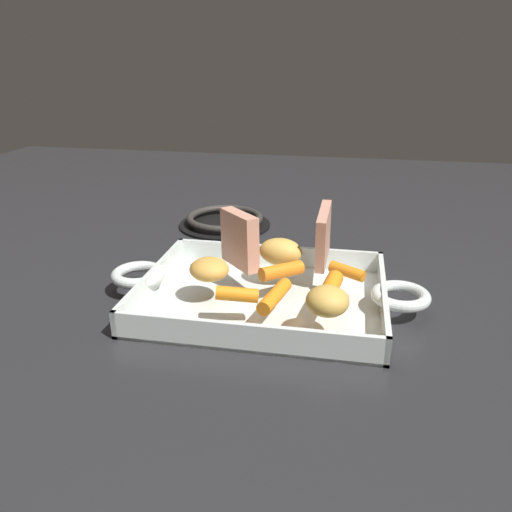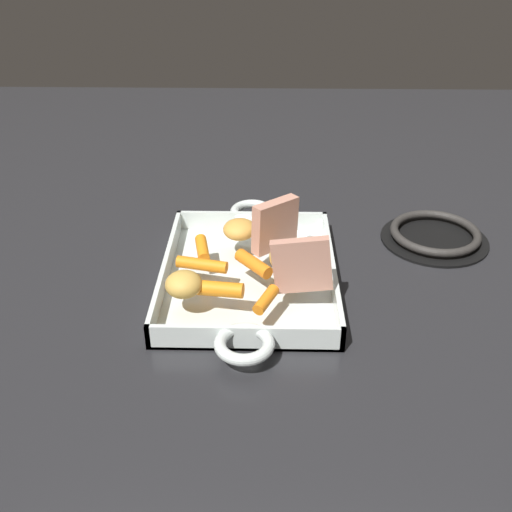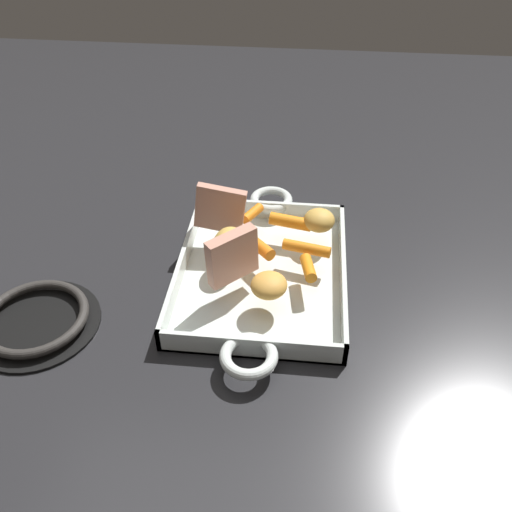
# 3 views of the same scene
# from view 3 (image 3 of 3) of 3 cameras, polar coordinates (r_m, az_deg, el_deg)

# --- Properties ---
(ground_plane) EXTENTS (2.02, 2.02, 0.00)m
(ground_plane) POSITION_cam_3_polar(r_m,az_deg,el_deg) (0.83, 0.60, -2.33)
(ground_plane) COLOR #232326
(roasting_dish) EXTENTS (0.42, 0.25, 0.04)m
(roasting_dish) POSITION_cam_3_polar(r_m,az_deg,el_deg) (0.82, 0.61, -1.77)
(roasting_dish) COLOR silver
(roasting_dish) RESTS_ON ground_plane
(roast_slice_thin) EXTENTS (0.02, 0.09, 0.09)m
(roast_slice_thin) POSITION_cam_3_polar(r_m,az_deg,el_deg) (0.85, -3.77, 4.91)
(roast_slice_thin) COLOR tan
(roast_slice_thin) RESTS_ON roasting_dish
(roast_slice_thick) EXTENTS (0.07, 0.07, 0.08)m
(roast_slice_thick) POSITION_cam_3_polar(r_m,az_deg,el_deg) (0.76, -2.48, -0.04)
(roast_slice_thick) COLOR tan
(roast_slice_thick) RESTS_ON roasting_dish
(baby_carrot_short) EXTENTS (0.05, 0.03, 0.02)m
(baby_carrot_short) POSITION_cam_3_polar(r_m,az_deg,el_deg) (0.78, 5.46, -1.24)
(baby_carrot_short) COLOR orange
(baby_carrot_short) RESTS_ON roasting_dish
(baby_carrot_long) EXTENTS (0.03, 0.07, 0.02)m
(baby_carrot_long) POSITION_cam_3_polar(r_m,az_deg,el_deg) (0.82, 5.29, 0.81)
(baby_carrot_long) COLOR orange
(baby_carrot_long) RESTS_ON roasting_dish
(baby_carrot_center_left) EXTENTS (0.05, 0.03, 0.02)m
(baby_carrot_center_left) POSITION_cam_3_polar(r_m,az_deg,el_deg) (0.89, -0.38, 4.45)
(baby_carrot_center_left) COLOR orange
(baby_carrot_center_left) RESTS_ON roasting_dish
(baby_carrot_southwest) EXTENTS (0.03, 0.07, 0.02)m
(baby_carrot_southwest) POSITION_cam_3_polar(r_m,az_deg,el_deg) (0.87, 3.62, 3.59)
(baby_carrot_southwest) COLOR orange
(baby_carrot_southwest) RESTS_ON roasting_dish
(baby_carrot_southeast) EXTENTS (0.06, 0.06, 0.02)m
(baby_carrot_southeast) POSITION_cam_3_polar(r_m,az_deg,el_deg) (0.82, 0.25, 1.09)
(baby_carrot_southeast) COLOR orange
(baby_carrot_southeast) RESTS_ON roasting_dish
(potato_near_roast) EXTENTS (0.07, 0.07, 0.03)m
(potato_near_roast) POSITION_cam_3_polar(r_m,az_deg,el_deg) (0.75, 1.36, -3.06)
(potato_near_roast) COLOR gold
(potato_near_roast) RESTS_ON roasting_dish
(potato_golden_large) EXTENTS (0.06, 0.06, 0.03)m
(potato_golden_large) POSITION_cam_3_polar(r_m,az_deg,el_deg) (0.86, 6.60, 3.72)
(potato_golden_large) COLOR gold
(potato_golden_large) RESTS_ON roasting_dish
(potato_halved) EXTENTS (0.07, 0.05, 0.04)m
(potato_halved) POSITION_cam_3_polar(r_m,az_deg,el_deg) (0.81, -2.90, 1.45)
(potato_halved) COLOR gold
(potato_halved) RESTS_ON roasting_dish
(stove_burner_rear) EXTENTS (0.17, 0.17, 0.02)m
(stove_burner_rear) POSITION_cam_3_polar(r_m,az_deg,el_deg) (0.81, -21.95, -6.19)
(stove_burner_rear) COLOR black
(stove_burner_rear) RESTS_ON ground_plane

